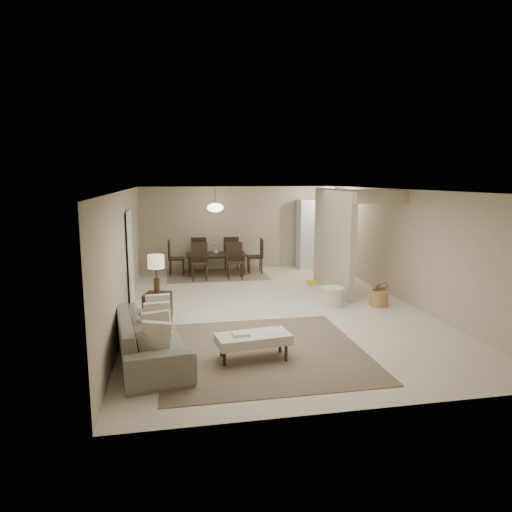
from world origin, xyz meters
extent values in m
plane|color=beige|center=(0.00, 0.00, 0.00)|extent=(9.00, 9.00, 0.00)
plane|color=white|center=(0.00, 0.00, 2.50)|extent=(9.00, 9.00, 0.00)
plane|color=tan|center=(0.00, 4.50, 1.25)|extent=(6.00, 0.00, 6.00)
plane|color=tan|center=(-3.00, 0.00, 1.25)|extent=(0.00, 9.00, 9.00)
plane|color=tan|center=(3.00, 0.00, 1.25)|extent=(0.00, 9.00, 9.00)
cube|color=tan|center=(1.80, 1.25, 1.25)|extent=(0.15, 2.50, 2.50)
cube|color=black|center=(-2.97, 0.60, 1.02)|extent=(0.04, 0.90, 2.04)
cube|color=silver|center=(2.35, 4.15, 1.05)|extent=(1.20, 0.55, 2.10)
cylinder|color=white|center=(2.30, 3.20, 2.46)|extent=(0.44, 0.44, 0.05)
cube|color=brown|center=(-0.72, -2.43, 0.01)|extent=(3.20, 3.20, 0.01)
imported|color=slate|center=(-2.45, -2.43, 0.35)|extent=(2.49, 1.26, 0.70)
cube|color=silver|center=(-0.92, -2.73, 0.33)|extent=(1.18, 0.65, 0.15)
cylinder|color=black|center=(-1.39, -2.92, 0.13)|extent=(0.05, 0.05, 0.25)
cylinder|color=black|center=(-0.46, -2.92, 0.13)|extent=(0.05, 0.05, 0.25)
cylinder|color=black|center=(-1.39, -2.55, 0.13)|extent=(0.05, 0.05, 0.25)
cylinder|color=black|center=(-0.46, -2.55, 0.13)|extent=(0.05, 0.05, 0.25)
cube|color=black|center=(-2.40, -0.38, 0.26)|extent=(0.58, 0.58, 0.52)
cylinder|color=#48341E|center=(-2.40, -0.38, 0.67)|extent=(0.12, 0.12, 0.30)
cylinder|color=#48341E|center=(-2.40, -0.38, 0.95)|extent=(0.03, 0.03, 0.26)
cylinder|color=beige|center=(-2.40, -0.38, 1.15)|extent=(0.32, 0.32, 0.26)
cylinder|color=silver|center=(1.31, -0.10, 0.20)|extent=(0.52, 0.52, 0.40)
cylinder|color=olive|center=(2.29, -0.32, 0.17)|extent=(0.45, 0.45, 0.34)
cube|color=#7C674D|center=(-0.83, 3.70, 0.01)|extent=(2.80, 2.10, 0.01)
imported|color=black|center=(-0.83, 3.70, 0.30)|extent=(1.74, 1.04, 0.59)
imported|color=silver|center=(-0.83, 3.70, 0.67)|extent=(0.18, 0.18, 0.14)
cube|color=yellow|center=(1.91, 2.06, 0.01)|extent=(1.05, 0.73, 0.01)
cylinder|color=#48341E|center=(-0.83, 3.70, 2.25)|extent=(0.02, 0.02, 0.50)
ellipsoid|color=#FFEAC6|center=(-0.83, 3.70, 1.92)|extent=(0.46, 0.46, 0.25)
camera|label=1|loc=(-2.12, -9.23, 2.72)|focal=32.00mm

